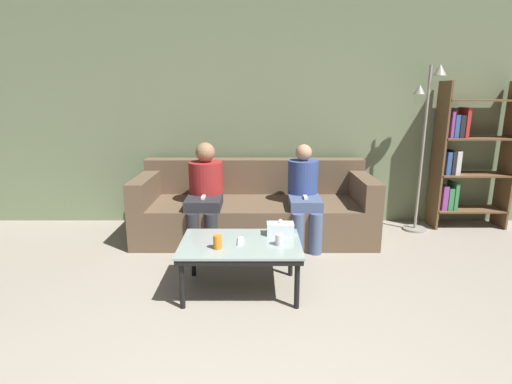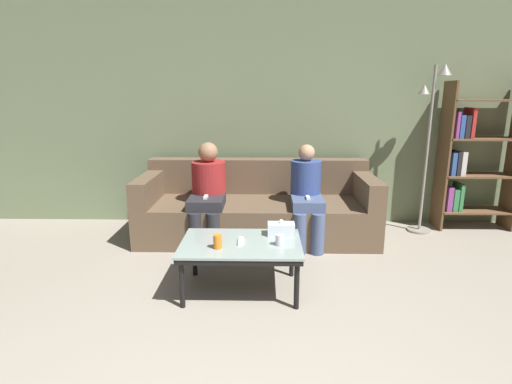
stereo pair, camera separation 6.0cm
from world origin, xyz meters
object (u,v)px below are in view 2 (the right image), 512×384
Objects in this scene: coffee_table at (241,247)px; tissue_box at (281,229)px; seated_person_left_end at (208,190)px; couch at (257,210)px; bookshelf at (470,159)px; standing_lamp at (430,132)px; cup_near_left at (218,242)px; game_remote at (241,241)px; seated_person_mid_left at (307,192)px; cup_near_right at (280,240)px.

tissue_box is at bearing 29.02° from coffee_table.
couch is at bearing 21.96° from seated_person_left_end.
bookshelf is at bearing 32.65° from coffee_table.
standing_lamp reaches higher than coffee_table.
tissue_box is at bearing 32.22° from cup_near_left.
standing_lamp reaches higher than cup_near_left.
cup_near_left is 1.25m from seated_person_left_end.
couch reaches higher than tissue_box.
tissue_box is (0.32, 0.18, 0.09)m from coffee_table.
seated_person_mid_left is at bearing 60.16° from game_remote.
game_remote is at bearing -143.43° from standing_lamp.
game_remote is 3.02m from bookshelf.
couch is 2.07m from standing_lamp.
bookshelf is (2.42, 0.32, 0.52)m from couch.
tissue_box is at bearing -146.84° from bookshelf.
coffee_table is at bearing 92.39° from game_remote.
game_remote is 1.25m from seated_person_mid_left.
cup_near_left is 2.77m from standing_lamp.
standing_lamp is 1.76× the size of seated_person_left_end.
seated_person_left_end is 1.02× the size of seated_person_mid_left.
seated_person_mid_left is (0.62, 1.08, 0.18)m from coffee_table.
bookshelf is 2.00m from seated_person_mid_left.
cup_near_right is (0.30, -0.06, 0.08)m from coffee_table.
seated_person_left_end is (-0.71, 1.15, 0.11)m from cup_near_right.
cup_near_left is at bearing -123.05° from seated_person_mid_left.
tissue_box is (0.49, 0.31, -0.00)m from cup_near_left.
coffee_table is 0.32m from cup_near_right.
coffee_table is 0.05m from game_remote.
tissue_box is at bearing -108.28° from seated_person_mid_left.
cup_near_right is at bearing -58.32° from seated_person_left_end.
cup_near_right is 0.39× the size of tissue_box.
bookshelf reaches higher than seated_person_left_end.
seated_person_left_end is (-0.73, 0.91, 0.11)m from tissue_box.
game_remote is 1.18m from seated_person_left_end.
game_remote is at bearing 37.78° from cup_near_left.
game_remote is (0.00, -0.00, 0.05)m from coffee_table.
bookshelf is (2.22, 1.67, 0.36)m from cup_near_right.
couch is 2.39× the size of seated_person_left_end.
seated_person_left_end reaches higher than cup_near_left.
coffee_table is at bearing 37.78° from cup_near_left.
cup_near_left is 0.06× the size of standing_lamp.
cup_near_left reaches higher than cup_near_right.
tissue_box is 2.21m from standing_lamp.
bookshelf is at bearing 33.16° from tissue_box.
couch is at bearing -174.71° from standing_lamp.
tissue_box reaches higher than game_remote.
seated_person_mid_left reaches higher than tissue_box.
seated_person_mid_left reaches higher than coffee_table.
coffee_table is at bearing 169.19° from cup_near_right.
couch is 1.38m from cup_near_right.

